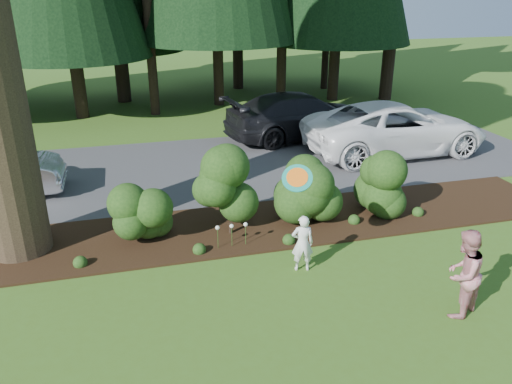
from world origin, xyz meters
TOP-DOWN VIEW (x-y plane):
  - ground at (0.00, 0.00)m, footprint 80.00×80.00m
  - mulch_bed at (0.00, 3.25)m, footprint 16.00×2.50m
  - driveway at (0.00, 7.50)m, footprint 22.00×6.00m
  - shrub_row at (0.77, 3.14)m, footprint 6.53×1.60m
  - lily_cluster at (-0.30, 2.40)m, footprint 0.69×0.09m
  - car_white_suv at (6.20, 7.32)m, footprint 6.08×2.99m
  - car_dark_suv at (3.83, 9.80)m, footprint 5.83×3.13m
  - child at (0.84, 1.21)m, footprint 0.47×0.36m
  - adult at (2.92, -0.80)m, footprint 0.95×0.88m
  - frisbee at (0.65, 1.10)m, footprint 0.64×0.45m

SIDE VIEW (x-z plane):
  - ground at x=0.00m, z-range 0.00..0.00m
  - driveway at x=0.00m, z-range 0.00..0.03m
  - mulch_bed at x=0.00m, z-range 0.00..0.05m
  - lily_cluster at x=-0.30m, z-range 0.21..0.78m
  - child at x=0.84m, z-range 0.00..1.17m
  - adult at x=2.92m, z-range 0.00..1.57m
  - shrub_row at x=0.77m, z-range 0.00..1.61m
  - car_dark_suv at x=3.83m, z-range 0.03..1.64m
  - car_white_suv at x=6.20m, z-range 0.03..1.69m
  - frisbee at x=0.65m, z-range 1.73..2.26m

